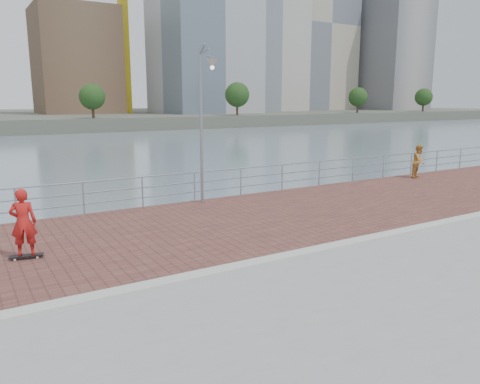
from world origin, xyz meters
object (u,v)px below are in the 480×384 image
guardrail (169,186)px  bystander (419,161)px  skateboarder (23,222)px  street_lamp (206,98)px

guardrail → bystander: bearing=-4.2°
guardrail → skateboarder: 6.61m
guardrail → bystander: 12.75m
guardrail → skateboarder: (-5.36, -3.87, 0.23)m
street_lamp → skateboarder: bearing=-155.2°
guardrail → street_lamp: bearing=-39.2°
street_lamp → skateboarder: 7.69m
guardrail → skateboarder: bearing=-144.1°
guardrail → street_lamp: 3.46m
skateboarder → bystander: skateboarder is taller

